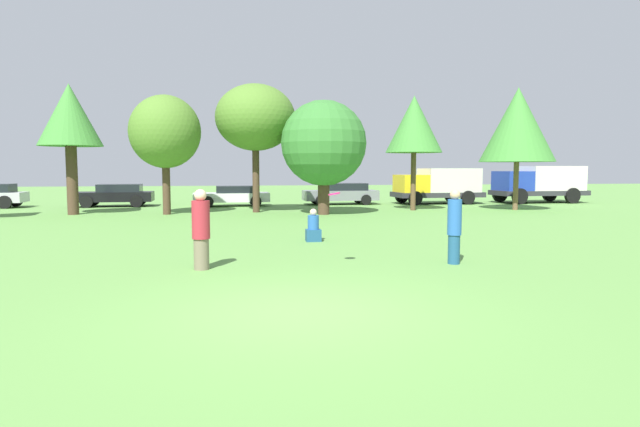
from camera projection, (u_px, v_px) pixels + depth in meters
ground_plane at (301, 311)px, 8.05m from camera, size 120.00×120.00×0.00m
person_thrower at (201, 229)px, 11.28m from camera, size 0.38×0.38×1.71m
person_catcher at (454, 226)px, 11.94m from camera, size 0.31×0.31×1.67m
frisbee at (334, 194)px, 11.39m from camera, size 0.26×0.26×0.08m
bystander_sitting at (313, 228)px, 15.69m from camera, size 0.44×0.36×0.96m
tree_1 at (70, 117)px, 24.48m from camera, size 2.85×2.85×6.03m
tree_2 at (165, 132)px, 24.63m from camera, size 3.26×3.26×5.53m
tree_3 at (255, 118)px, 25.81m from camera, size 3.87×3.87×6.22m
tree_4 at (324, 144)px, 24.66m from camera, size 3.96×3.96×5.30m
tree_5 at (414, 125)px, 27.08m from camera, size 2.87×2.87×5.83m
tree_6 at (518, 125)px, 27.29m from camera, size 3.79×3.79×6.27m
parked_car_black at (116, 195)px, 30.12m from camera, size 4.26×2.08×1.27m
parked_car_white at (233, 195)px, 30.42m from camera, size 4.31×2.08×1.16m
parked_car_grey at (342, 193)px, 31.89m from camera, size 4.45×2.01×1.27m
delivery_truck_yellow at (438, 184)px, 32.55m from camera, size 5.40×2.68×2.15m
delivery_truck_blue at (540, 182)px, 33.46m from camera, size 5.80×2.71×2.29m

